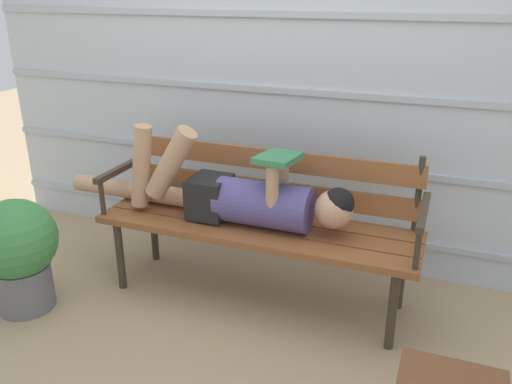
{
  "coord_description": "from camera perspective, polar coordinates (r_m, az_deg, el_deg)",
  "views": [
    {
      "loc": [
        0.89,
        -2.19,
        1.61
      ],
      "look_at": [
        0.0,
        0.12,
        0.62
      ],
      "focal_mm": 36.69,
      "sensor_mm": 36.0,
      "label": 1
    }
  ],
  "objects": [
    {
      "name": "ground_plane",
      "position": [
        2.85,
        -0.91,
        -12.6
      ],
      "size": [
        12.0,
        12.0,
        0.0
      ],
      "primitive_type": "plane",
      "color": "tan"
    },
    {
      "name": "house_siding",
      "position": [
        3.05,
        4.07,
        14.88
      ],
      "size": [
        4.07,
        0.08,
        2.5
      ],
      "color": "#B2BCC6",
      "rests_on": "ground"
    },
    {
      "name": "park_bench",
      "position": [
        2.78,
        0.51,
        -2.24
      ],
      "size": [
        1.69,
        0.48,
        0.84
      ],
      "color": "brown",
      "rests_on": "ground"
    },
    {
      "name": "reclining_person",
      "position": [
        2.71,
        -2.21,
        -0.33
      ],
      "size": [
        1.68,
        0.27,
        0.51
      ],
      "color": "#514784"
    },
    {
      "name": "potted_plant",
      "position": [
        2.96,
        -24.54,
        -5.75
      ],
      "size": [
        0.42,
        0.42,
        0.61
      ],
      "color": "slate",
      "rests_on": "ground"
    }
  ]
}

